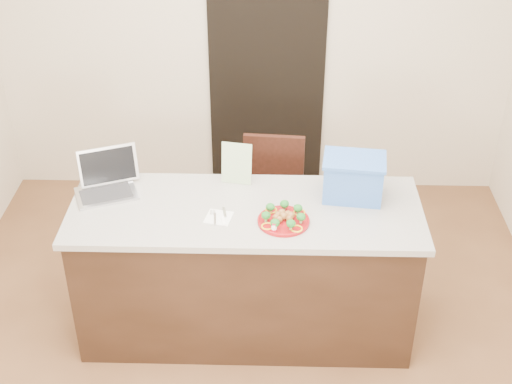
{
  "coord_description": "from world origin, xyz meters",
  "views": [
    {
      "loc": [
        0.15,
        -3.17,
        3.24
      ],
      "look_at": [
        0.06,
        0.2,
        1.07
      ],
      "focal_mm": 50.0,
      "sensor_mm": 36.0,
      "label": 1
    }
  ],
  "objects_px": {
    "chair": "(273,195)",
    "yogurt_bottle": "(274,229)",
    "napkin": "(219,218)",
    "island": "(246,270)",
    "laptop": "(107,180)",
    "blue_box": "(353,177)",
    "plate": "(284,221)"
  },
  "relations": [
    {
      "from": "plate",
      "to": "yogurt_bottle",
      "type": "distance_m",
      "value": 0.12
    },
    {
      "from": "yogurt_bottle",
      "to": "blue_box",
      "type": "relative_size",
      "value": 0.17
    },
    {
      "from": "laptop",
      "to": "blue_box",
      "type": "distance_m",
      "value": 1.47
    },
    {
      "from": "napkin",
      "to": "blue_box",
      "type": "height_order",
      "value": "blue_box"
    },
    {
      "from": "yogurt_bottle",
      "to": "chair",
      "type": "bearing_deg",
      "value": 90.29
    },
    {
      "from": "plate",
      "to": "laptop",
      "type": "xyz_separation_m",
      "value": [
        -1.06,
        0.31,
        0.06
      ]
    },
    {
      "from": "napkin",
      "to": "yogurt_bottle",
      "type": "relative_size",
      "value": 2.15
    },
    {
      "from": "plate",
      "to": "blue_box",
      "type": "bearing_deg",
      "value": 34.48
    },
    {
      "from": "laptop",
      "to": "chair",
      "type": "height_order",
      "value": "laptop"
    },
    {
      "from": "napkin",
      "to": "laptop",
      "type": "relative_size",
      "value": 0.35
    },
    {
      "from": "island",
      "to": "blue_box",
      "type": "relative_size",
      "value": 5.3
    },
    {
      "from": "island",
      "to": "napkin",
      "type": "relative_size",
      "value": 14.23
    },
    {
      "from": "island",
      "to": "blue_box",
      "type": "bearing_deg",
      "value": 13.28
    },
    {
      "from": "yogurt_bottle",
      "to": "chair",
      "type": "relative_size",
      "value": 0.07
    },
    {
      "from": "yogurt_bottle",
      "to": "laptop",
      "type": "xyz_separation_m",
      "value": [
        -1.0,
        0.42,
        0.04
      ]
    },
    {
      "from": "island",
      "to": "plate",
      "type": "xyz_separation_m",
      "value": [
        0.22,
        -0.13,
        0.47
      ]
    },
    {
      "from": "laptop",
      "to": "napkin",
      "type": "bearing_deg",
      "value": -43.61
    },
    {
      "from": "plate",
      "to": "chair",
      "type": "xyz_separation_m",
      "value": [
        -0.06,
        0.87,
        -0.39
      ]
    },
    {
      "from": "yogurt_bottle",
      "to": "blue_box",
      "type": "bearing_deg",
      "value": 39.89
    },
    {
      "from": "yogurt_bottle",
      "to": "laptop",
      "type": "height_order",
      "value": "laptop"
    },
    {
      "from": "plate",
      "to": "yogurt_bottle",
      "type": "xyz_separation_m",
      "value": [
        -0.05,
        -0.11,
        0.02
      ]
    },
    {
      "from": "yogurt_bottle",
      "to": "blue_box",
      "type": "distance_m",
      "value": 0.61
    },
    {
      "from": "island",
      "to": "laptop",
      "type": "distance_m",
      "value": 1.0
    },
    {
      "from": "plate",
      "to": "laptop",
      "type": "distance_m",
      "value": 1.1
    },
    {
      "from": "chair",
      "to": "yogurt_bottle",
      "type": "bearing_deg",
      "value": -85.25
    },
    {
      "from": "island",
      "to": "laptop",
      "type": "relative_size",
      "value": 4.93
    },
    {
      "from": "napkin",
      "to": "blue_box",
      "type": "xyz_separation_m",
      "value": [
        0.78,
        0.25,
        0.13
      ]
    },
    {
      "from": "laptop",
      "to": "chair",
      "type": "distance_m",
      "value": 1.23
    },
    {
      "from": "napkin",
      "to": "blue_box",
      "type": "bearing_deg",
      "value": 17.67
    },
    {
      "from": "chair",
      "to": "laptop",
      "type": "bearing_deg",
      "value": -146.52
    },
    {
      "from": "plate",
      "to": "yogurt_bottle",
      "type": "height_order",
      "value": "yogurt_bottle"
    },
    {
      "from": "laptop",
      "to": "chair",
      "type": "relative_size",
      "value": 0.44
    }
  ]
}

